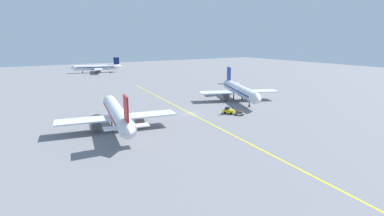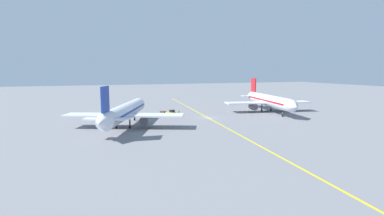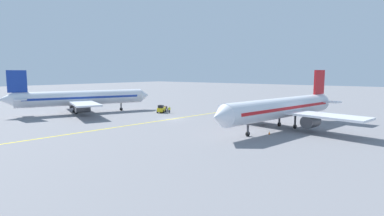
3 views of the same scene
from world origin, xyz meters
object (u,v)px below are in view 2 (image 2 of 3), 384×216
at_px(airplane_adjacent_stand, 124,112).
at_px(ground_crew_worker, 179,113).
at_px(traffic_cone_near_nose, 281,114).
at_px(airplane_at_gate, 269,101).
at_px(baggage_cart_trailing, 163,113).
at_px(traffic_cone_mid_apron, 250,114).
at_px(baggage_tug_white, 171,113).

relative_size(airplane_adjacent_stand, ground_crew_worker, 20.24).
xyz_separation_m(airplane_adjacent_stand, traffic_cone_near_nose, (-47.73, -4.46, -3.43)).
relative_size(airplane_at_gate, baggage_cart_trailing, 11.99).
xyz_separation_m(baggage_cart_trailing, traffic_cone_mid_apron, (-24.79, 8.83, -0.49)).
bearing_deg(airplane_at_gate, airplane_adjacent_stand, 12.73).
xyz_separation_m(baggage_cart_trailing, ground_crew_worker, (-4.14, 2.60, 0.15)).
bearing_deg(baggage_tug_white, ground_crew_worker, -173.85).
height_order(baggage_cart_trailing, traffic_cone_near_nose, baggage_cart_trailing).
height_order(airplane_adjacent_stand, baggage_cart_trailing, airplane_adjacent_stand).
relative_size(ground_crew_worker, traffic_cone_near_nose, 3.05).
xyz_separation_m(airplane_at_gate, traffic_cone_mid_apron, (9.18, 3.79, -3.43)).
xyz_separation_m(airplane_at_gate, baggage_cart_trailing, (33.97, -5.04, -2.95)).
bearing_deg(baggage_cart_trailing, ground_crew_worker, 147.88).
distance_m(baggage_tug_white, traffic_cone_mid_apron, 23.93).
relative_size(airplane_adjacent_stand, baggage_tug_white, 10.15).
bearing_deg(ground_crew_worker, airplane_adjacent_stand, 36.71).
bearing_deg(airplane_at_gate, traffic_cone_mid_apron, 22.44).
bearing_deg(ground_crew_worker, traffic_cone_near_nose, 163.87).
bearing_deg(ground_crew_worker, baggage_cart_trailing, -32.12).
height_order(ground_crew_worker, traffic_cone_near_nose, ground_crew_worker).
distance_m(baggage_cart_trailing, ground_crew_worker, 4.90).
height_order(baggage_tug_white, traffic_cone_mid_apron, baggage_tug_white).
distance_m(baggage_cart_trailing, traffic_cone_mid_apron, 26.32).
relative_size(baggage_tug_white, ground_crew_worker, 1.99).
bearing_deg(airplane_adjacent_stand, baggage_tug_white, -139.56).
height_order(baggage_cart_trailing, ground_crew_worker, ground_crew_worker).
height_order(airplane_at_gate, ground_crew_worker, airplane_at_gate).
bearing_deg(baggage_cart_trailing, traffic_cone_mid_apron, 160.40).
bearing_deg(baggage_cart_trailing, baggage_tug_white, 119.39).
distance_m(airplane_adjacent_stand, traffic_cone_near_nose, 48.06).
relative_size(baggage_tug_white, baggage_cart_trailing, 1.13).
bearing_deg(traffic_cone_near_nose, baggage_cart_trailing, -18.27).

